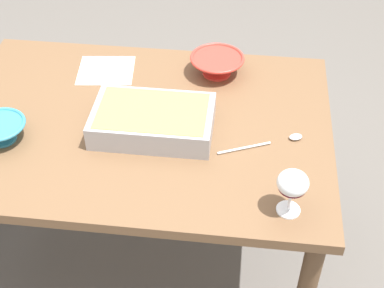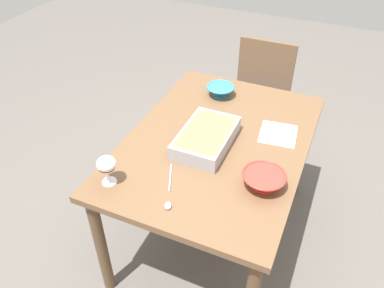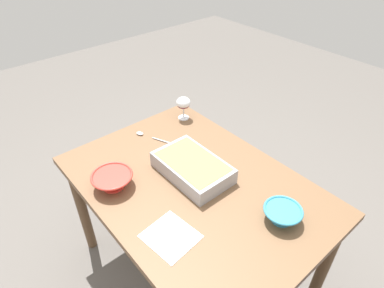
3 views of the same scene
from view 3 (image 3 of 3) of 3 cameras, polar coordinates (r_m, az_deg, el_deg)
ground_plane at (r=2.23m, az=0.23°, el=-21.03°), size 8.00×8.00×0.00m
dining_table at (r=1.71m, az=0.28°, el=-9.07°), size 1.31×0.92×0.76m
wine_glass at (r=2.07m, az=-1.51°, el=7.01°), size 0.09×0.09×0.15m
casserole_dish at (r=1.66m, az=0.07°, el=-3.98°), size 0.39×0.25×0.09m
mixing_bowl at (r=1.51m, az=15.45°, el=-11.62°), size 0.17×0.17×0.07m
small_bowl at (r=1.64m, az=-13.66°, el=-6.07°), size 0.20×0.20×0.08m
serving_spoon at (r=1.95m, az=-7.39°, el=1.29°), size 0.28×0.13×0.01m
napkin at (r=1.43m, az=-3.74°, el=-15.73°), size 0.23×0.21×0.00m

